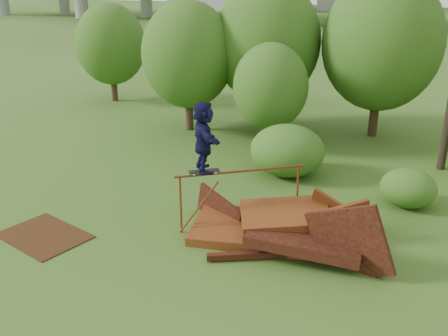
% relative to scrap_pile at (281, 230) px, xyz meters
% --- Properties ---
extents(ground, '(240.00, 240.00, 0.00)m').
position_rel_scrap_pile_xyz_m(ground, '(-1.07, -1.45, -0.39)').
color(ground, '#2D5116').
rests_on(ground, ground).
extents(scrap_pile, '(5.83, 3.15, 2.26)m').
position_rel_scrap_pile_xyz_m(scrap_pile, '(0.00, 0.00, 0.00)').
color(scrap_pile, '#45200C').
rests_on(scrap_pile, ground).
extents(grind_rail, '(2.86, 2.32, 1.66)m').
position_rel_scrap_pile_xyz_m(grind_rail, '(-1.33, 0.46, 0.88)').
color(grind_rail, '#692E10').
rests_on(grind_rail, ground).
extents(skateboard, '(0.77, 0.68, 0.08)m').
position_rel_scrap_pile_xyz_m(skateboard, '(-2.11, -0.17, 1.34)').
color(skateboard, black).
rests_on(skateboard, grind_rail).
extents(skater, '(1.47, 1.71, 1.86)m').
position_rel_scrap_pile_xyz_m(skater, '(-2.11, -0.17, 2.29)').
color(skater, black).
rests_on(skater, skateboard).
extents(flat_plate, '(2.61, 2.12, 0.03)m').
position_rel_scrap_pile_xyz_m(flat_plate, '(-5.86, -2.32, -0.37)').
color(flat_plate, '#3A1F0C').
rests_on(flat_plate, ground).
extents(tree_0, '(4.02, 4.02, 5.67)m').
position_rel_scrap_pile_xyz_m(tree_0, '(-7.11, 8.16, 2.96)').
color(tree_0, black).
rests_on(tree_0, ground).
extents(tree_1, '(4.69, 4.69, 6.52)m').
position_rel_scrap_pile_xyz_m(tree_1, '(-4.18, 10.01, 3.43)').
color(tree_1, black).
rests_on(tree_1, ground).
extents(tree_2, '(2.97, 2.97, 4.19)m').
position_rel_scrap_pile_xyz_m(tree_2, '(-3.00, 7.34, 2.09)').
color(tree_2, black).
rests_on(tree_2, ground).
extents(tree_3, '(4.89, 4.89, 6.79)m').
position_rel_scrap_pile_xyz_m(tree_3, '(0.59, 10.71, 3.58)').
color(tree_3, black).
rests_on(tree_3, ground).
extents(tree_6, '(3.77, 3.77, 5.27)m').
position_rel_scrap_pile_xyz_m(tree_6, '(-13.63, 11.39, 2.71)').
color(tree_6, black).
rests_on(tree_6, ground).
extents(shrub_left, '(2.59, 2.39, 1.79)m').
position_rel_scrap_pile_xyz_m(shrub_left, '(-1.36, 4.68, 0.51)').
color(shrub_left, '#204412').
rests_on(shrub_left, ground).
extents(shrub_right, '(1.66, 1.52, 1.18)m').
position_rel_scrap_pile_xyz_m(shrub_right, '(2.74, 3.76, 0.20)').
color(shrub_right, '#204412').
rests_on(shrub_right, ground).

